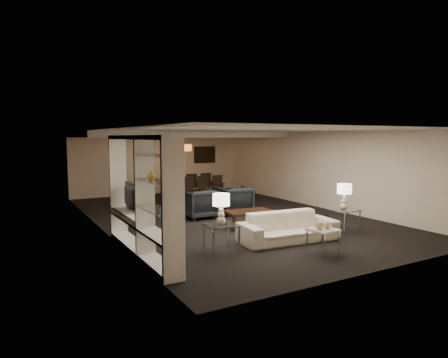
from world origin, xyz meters
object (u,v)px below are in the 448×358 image
side_table_left (221,238)px  floor_lamp (140,178)px  armchair_left (199,204)px  armchair_right (235,200)px  table_lamp_right (344,197)px  chair_fm (190,186)px  sofa (288,227)px  chair_nm (205,190)px  chair_nl (190,191)px  coffee_table (249,219)px  chair_fl (175,187)px  chair_fr (204,185)px  vase_amber (151,175)px  vase_blue (163,208)px  table_lamp_left (221,209)px  chair_nr (220,189)px  television (128,197)px  side_table_right (343,221)px  floor_speaker (144,208)px  marble_table (323,241)px  dining_table (197,192)px  pendant_light (185,148)px

side_table_left → floor_lamp: 7.81m
armchair_left → armchair_right: (1.20, 0.00, 0.00)m
table_lamp_right → chair_fm: size_ratio=0.66×
sofa → chair_nm: bearing=87.9°
chair_nl → coffee_table: bearing=-86.8°
chair_nl → floor_lamp: size_ratio=0.62×
armchair_right → chair_fl: size_ratio=0.95×
chair_nm → chair_fm: (0.00, 1.30, 0.00)m
side_table_left → table_lamp_right: (3.40, 0.00, 0.60)m
table_lamp_right → chair_fm: (-0.99, 6.82, -0.40)m
chair_fr → floor_lamp: size_ratio=0.62×
vase_amber → vase_blue: bearing=-90.0°
table_lamp_left → chair_nr: size_ratio=0.66×
side_table_left → chair_nl: bearing=71.8°
table_lamp_left → television: 2.11m
side_table_right → chair_fl: chair_fl is taller
armchair_left → vase_amber: vase_amber is taller
floor_speaker → chair_fr: size_ratio=1.14×
marble_table → dining_table: bearing=84.4°
vase_amber → table_lamp_left: bearing=3.8°
table_lamp_right → chair_nm: (-0.99, 5.52, -0.40)m
armchair_right → television: bearing=32.2°
vase_blue → floor_speaker: vase_blue is taller
coffee_table → television: size_ratio=1.22×
pendant_light → chair_nr: size_ratio=0.55×
vase_amber → dining_table: size_ratio=0.09×
pendant_light → chair_fr: size_ratio=0.55×
sofa → television: bearing=159.3°
television → dining_table: bearing=-39.8°
coffee_table → armchair_right: size_ratio=1.34×
table_lamp_left → floor_lamp: (0.76, 7.76, -0.12)m
pendant_light → vase_blue: bearing=-116.2°
table_lamp_right → dining_table: bearing=99.1°
side_table_left → table_lamp_left: table_lamp_left is taller
chair_nm → vase_amber: bearing=-122.0°
armchair_right → table_lamp_left: 4.05m
chair_nr → chair_fl: same height
dining_table → chair_nl: (-0.60, -0.65, 0.15)m
side_table_left → chair_fm: (2.41, 6.82, 0.19)m
chair_nm → coffee_table: bearing=-97.6°
vase_blue → chair_fm: size_ratio=0.17×
chair_nl → chair_fr: size_ratio=1.00×
pendant_light → coffee_table: size_ratio=0.43×
armchair_left → television: (-2.55, -1.77, 0.62)m
pendant_light → vase_blue: size_ratio=3.30×
vase_blue → vase_amber: (0.00, 0.59, 0.50)m
armchair_left → table_lamp_right: (2.30, -3.30, 0.47)m
dining_table → floor_lamp: bearing=140.1°
dining_table → television: bearing=-125.7°
armchair_left → dining_table: 3.15m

